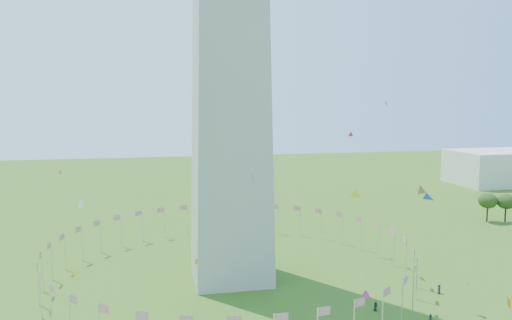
% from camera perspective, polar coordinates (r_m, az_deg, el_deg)
% --- Properties ---
extents(flag_ring, '(80.24, 80.24, 9.00)m').
position_cam_1_polar(flag_ring, '(114.91, -2.88, -11.23)').
color(flag_ring, silver).
rests_on(flag_ring, ground).
extents(gov_building_east_a, '(50.00, 30.00, 16.00)m').
position_cam_1_polar(gov_building_east_a, '(268.68, 26.59, -0.73)').
color(gov_building_east_a, beige).
rests_on(gov_building_east_a, ground).
extents(kites_aloft, '(86.71, 66.89, 36.01)m').
position_cam_1_polar(kites_aloft, '(91.33, 8.96, -6.88)').
color(kites_aloft, yellow).
rests_on(kites_aloft, ground).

